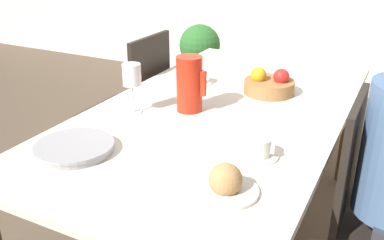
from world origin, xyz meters
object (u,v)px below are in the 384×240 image
at_px(teacup_across, 199,78).
at_px(serving_tray, 74,148).
at_px(chair_opposite, 134,106).
at_px(bread_plate, 225,183).
at_px(chair_person_side, 377,216).
at_px(fruit_bowl, 269,85).
at_px(potted_plant, 200,51).
at_px(red_pitcher, 189,84).
at_px(teacup_near_person, 259,149).
at_px(wine_glass_water, 132,77).

distance_m(teacup_across, serving_tray, 0.88).
height_order(chair_opposite, bread_plate, chair_opposite).
distance_m(chair_person_side, fruit_bowl, 0.78).
distance_m(serving_tray, potted_plant, 2.72).
relative_size(teacup_across, bread_plate, 0.68).
xyz_separation_m(chair_opposite, fruit_bowl, (0.82, -0.05, 0.28)).
relative_size(red_pitcher, bread_plate, 1.20).
distance_m(teacup_near_person, teacup_across, 0.82).
xyz_separation_m(chair_person_side, fruit_bowl, (-0.57, 0.45, 0.28)).
height_order(bread_plate, potted_plant, bread_plate).
bearing_deg(bread_plate, red_pitcher, 126.63).
height_order(chair_opposite, wine_glass_water, wine_glass_water).
bearing_deg(red_pitcher, chair_person_side, -6.17).
xyz_separation_m(chair_person_side, teacup_near_person, (-0.40, -0.18, 0.26)).
xyz_separation_m(wine_glass_water, serving_tray, (0.02, -0.40, -0.15)).
bearing_deg(serving_tray, bread_plate, -0.09).
bearing_deg(potted_plant, fruit_bowl, -54.63).
relative_size(red_pitcher, teacup_near_person, 1.75).
distance_m(chair_opposite, red_pitcher, 0.80).
bearing_deg(teacup_near_person, bread_plate, -93.22).
height_order(serving_tray, fruit_bowl, fruit_bowl).
bearing_deg(chair_person_side, bread_plate, -43.11).
relative_size(wine_glass_water, serving_tray, 0.77).
bearing_deg(chair_opposite, red_pitcher, -125.24).
height_order(chair_opposite, red_pitcher, red_pitcher).
xyz_separation_m(wine_glass_water, teacup_near_person, (0.61, -0.14, -0.13)).
relative_size(chair_opposite, fruit_bowl, 3.85).
bearing_deg(red_pitcher, serving_tray, -108.66).
xyz_separation_m(chair_person_side, potted_plant, (-1.77, 2.14, -0.08)).
relative_size(chair_opposite, serving_tray, 3.31).
xyz_separation_m(chair_person_side, bread_plate, (-0.41, -0.44, 0.26)).
bearing_deg(serving_tray, teacup_across, 86.44).
relative_size(teacup_across, potted_plant, 0.20).
distance_m(wine_glass_water, potted_plant, 2.37).
bearing_deg(chair_person_side, potted_plant, -140.46).
xyz_separation_m(red_pitcher, potted_plant, (-0.96, 2.06, -0.43)).
relative_size(teacup_near_person, potted_plant, 0.20).
distance_m(red_pitcher, bread_plate, 0.67).
relative_size(teacup_near_person, bread_plate, 0.68).
height_order(chair_person_side, serving_tray, chair_person_side).
height_order(red_pitcher, potted_plant, red_pitcher).
height_order(wine_glass_water, serving_tray, wine_glass_water).
distance_m(bread_plate, potted_plant, 2.94).
relative_size(wine_glass_water, teacup_near_person, 1.57).
bearing_deg(serving_tray, fruit_bowl, 65.01).
bearing_deg(fruit_bowl, serving_tray, -114.99).
bearing_deg(teacup_near_person, chair_person_side, 24.80).
distance_m(chair_opposite, serving_tray, 1.05).
bearing_deg(chair_opposite, teacup_across, -98.05).
distance_m(red_pitcher, serving_tray, 0.57).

